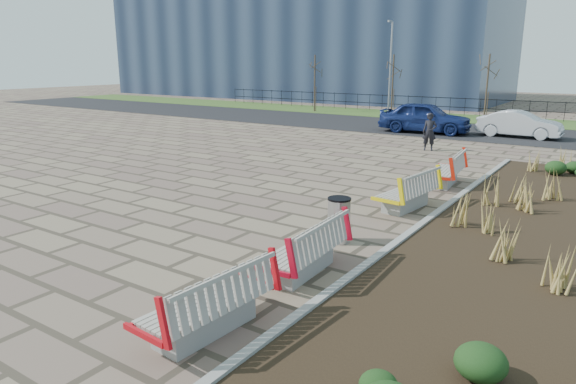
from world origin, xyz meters
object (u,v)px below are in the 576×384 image
Objects in this scene: car_blue at (425,117)px; car_silver at (520,124)px; litter_bin at (339,220)px; pedestrian at (430,132)px; lamp_west at (390,70)px; bench_a at (205,300)px; bench_d at (444,169)px; bench_c at (406,190)px; bench_b at (301,247)px.

car_silver is (4.41, 0.98, -0.15)m from car_blue.
pedestrian is at bearing 100.48° from litter_bin.
car_silver is at bearing -28.69° from lamp_west.
car_blue is at bearing -52.28° from lamp_west.
bench_a and bench_d have the same top height.
lamp_west is at bearing 121.25° from bench_c.
bench_c and bench_d have the same top height.
bench_a is at bearing -83.15° from bench_c.
bench_b is at bearing -95.45° from pedestrian.
bench_c is at bearing -95.80° from bench_d.
pedestrian reaches higher than bench_a.
car_silver reaches higher than litter_bin.
bench_a is 22.38m from car_silver.
bench_a is 1.00× the size of bench_c.
car_blue reaches higher than pedestrian.
lamp_west reaches higher than pedestrian.
bench_b is 0.54× the size of car_silver.
litter_bin is at bearing -171.52° from car_blue.
pedestrian is 0.34× the size of car_blue.
bench_b is at bearing -95.80° from bench_d.
bench_c is (0.00, 7.43, 0.00)m from bench_a.
pedestrian reaches higher than litter_bin.
bench_a is at bearing -178.66° from car_silver.
bench_a is 0.35× the size of lamp_west.
lamp_west is (-8.76, 22.98, 2.57)m from litter_bin.
bench_d is 0.35× the size of lamp_west.
bench_d is 2.25× the size of litter_bin.
litter_bin is at bearing -95.04° from pedestrian.
bench_c is at bearing -178.60° from car_silver.
car_blue is at bearing 114.53° from bench_c.
bench_d reaches higher than litter_bin.
bench_a is 16.49m from pedestrian.
car_blue is (-4.45, 21.40, 0.31)m from bench_a.
bench_c is 21.94m from lamp_west.
bench_b is 2.25× the size of litter_bin.
bench_c is 9.20m from pedestrian.
pedestrian is at bearing -59.20° from lamp_west.
bench_b is (0.00, 2.47, 0.00)m from bench_a.
lamp_west reaches higher than litter_bin.
bench_d is at bearing -82.36° from pedestrian.
car_silver reaches higher than bench_c.
car_blue is 4.52m from car_silver.
car_silver is (-0.05, 22.38, 0.16)m from bench_a.
car_blue is at bearing 106.00° from bench_a.
litter_bin is 18.08m from car_silver.
bench_a is 2.25× the size of litter_bin.
bench_b is 4.96m from bench_c.
litter_bin is at bearing 94.64° from bench_b.
bench_a is 7.43m from bench_c.
bench_c is 1.00× the size of bench_d.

